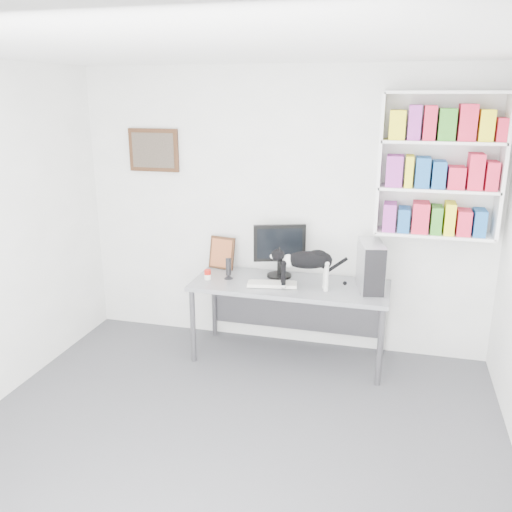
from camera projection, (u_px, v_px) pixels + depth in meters
name	position (u px, v px, depth m)	size (l,w,h in m)	color
room	(216.00, 276.00, 3.38)	(4.01, 4.01, 2.70)	#4A4A4E
bookshelf	(440.00, 166.00, 4.61)	(1.03, 0.28, 1.24)	white
wall_art	(154.00, 150.00, 5.36)	(0.52, 0.04, 0.42)	#4E2F19
desk	(289.00, 321.00, 5.11)	(1.81, 0.70, 0.75)	gray
monitor	(279.00, 250.00, 5.12)	(0.49, 0.24, 0.52)	black
keyboard	(272.00, 284.00, 4.94)	(0.45, 0.17, 0.03)	silver
pc_tower	(371.00, 266.00, 4.81)	(0.19, 0.43, 0.43)	silver
speaker	(228.00, 268.00, 5.11)	(0.09, 0.09, 0.21)	black
leaning_print	(222.00, 252.00, 5.40)	(0.27, 0.11, 0.33)	#4E2F19
soup_can	(208.00, 275.00, 5.11)	(0.06, 0.06, 0.09)	red
cat	(306.00, 270.00, 4.79)	(0.61, 0.16, 0.38)	black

